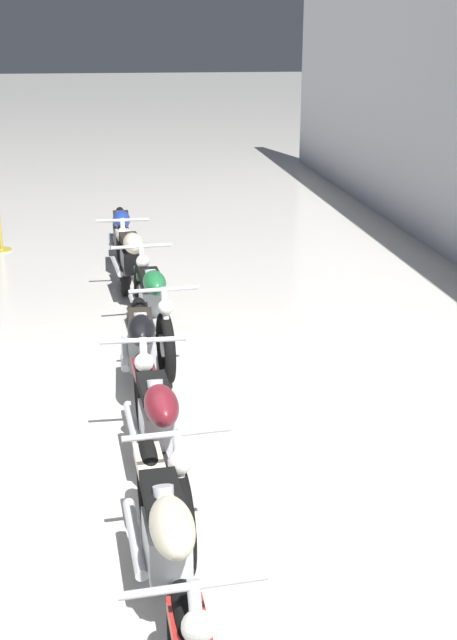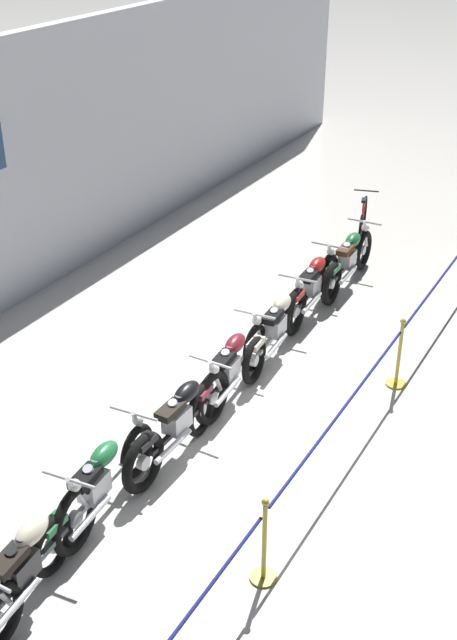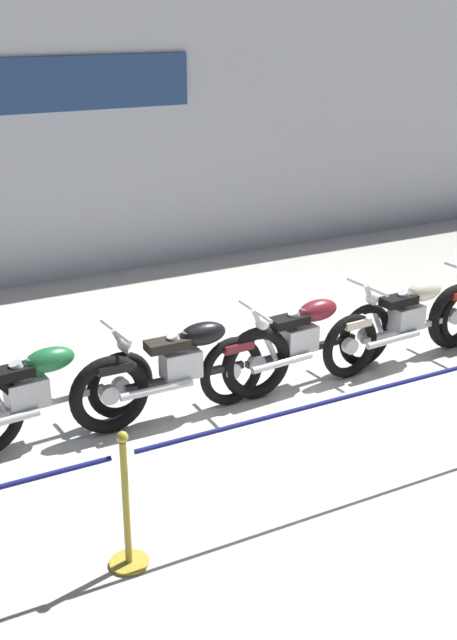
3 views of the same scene
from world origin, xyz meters
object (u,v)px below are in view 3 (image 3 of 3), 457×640
(motorcycle_black_3, at_px, (187,369))
(motorcycle_cream_5, at_px, (410,320))
(stanchion_far_left, at_px, (179,457))
(motorcycle_green_2, at_px, (34,395))
(stanchion_mid_left, at_px, (127,521))
(motorcycle_maroon_4, at_px, (303,341))

(motorcycle_black_3, xyz_separation_m, motorcycle_cream_5, (2.67, 0.01, -0.01))
(motorcycle_black_3, bearing_deg, stanchion_far_left, -116.47)
(motorcycle_green_2, height_order, stanchion_far_left, stanchion_far_left)
(stanchion_mid_left, bearing_deg, motorcycle_maroon_4, 35.37)
(motorcycle_cream_5, bearing_deg, motorcycle_black_3, -179.73)
(motorcycle_cream_5, bearing_deg, motorcycle_maroon_4, 178.34)
(motorcycle_maroon_4, bearing_deg, stanchion_mid_left, -144.63)
(stanchion_far_left, distance_m, stanchion_mid_left, 0.56)
(motorcycle_green_2, distance_m, stanchion_mid_left, 1.99)
(stanchion_mid_left, bearing_deg, stanchion_far_left, 0.00)
(motorcycle_maroon_4, bearing_deg, motorcycle_black_3, -177.77)
(motorcycle_black_3, distance_m, stanchion_mid_left, 2.24)
(motorcycle_green_2, bearing_deg, motorcycle_black_3, -6.90)
(motorcycle_green_2, bearing_deg, stanchion_far_left, -75.95)
(motorcycle_maroon_4, xyz_separation_m, stanchion_far_left, (-2.23, -1.87, 0.29))
(motorcycle_black_3, bearing_deg, motorcycle_green_2, 173.10)
(motorcycle_green_2, relative_size, motorcycle_maroon_4, 0.98)
(motorcycle_black_3, bearing_deg, stanchion_mid_left, -125.63)
(motorcycle_green_2, height_order, motorcycle_black_3, motorcycle_black_3)
(motorcycle_cream_5, height_order, stanchion_far_left, stanchion_far_left)
(motorcycle_green_2, xyz_separation_m, motorcycle_maroon_4, (2.73, -0.12, 0.01))
(motorcycle_black_3, relative_size, motorcycle_cream_5, 0.97)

